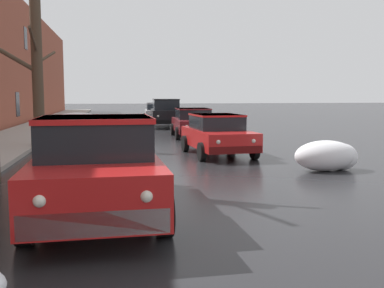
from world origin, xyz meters
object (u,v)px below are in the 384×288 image
sedan_red_parked_kerbside_close (217,134)px  bare_tree_mid_block (36,67)px  sedan_maroon_parked_kerbside_mid (193,122)px  sedan_silver_queued_behind_truck (156,112)px  suv_black_parked_far_down_block (166,112)px  pickup_truck_red_approaching_near_lane (97,165)px

sedan_red_parked_kerbside_close → bare_tree_mid_block: bearing=154.0°
sedan_maroon_parked_kerbside_mid → sedan_silver_queued_behind_truck: size_ratio=0.96×
sedan_maroon_parked_kerbside_mid → suv_black_parked_far_down_block: suv_black_parked_far_down_block is taller
suv_black_parked_far_down_block → sedan_silver_queued_behind_truck: bearing=90.0°
bare_tree_mid_block → sedan_maroon_parked_kerbside_mid: (6.79, 3.47, -2.39)m
suv_black_parked_far_down_block → sedan_silver_queued_behind_truck: (-0.00, 6.46, -0.23)m
sedan_red_parked_kerbside_close → sedan_maroon_parked_kerbside_mid: (0.30, 6.63, 0.00)m
suv_black_parked_far_down_block → sedan_maroon_parked_kerbside_mid: bearing=-84.8°
sedan_maroon_parked_kerbside_mid → suv_black_parked_far_down_block: size_ratio=0.93×
sedan_red_parked_kerbside_close → sedan_maroon_parked_kerbside_mid: size_ratio=0.98×
sedan_red_parked_kerbside_close → suv_black_parked_far_down_block: (-0.31, 13.39, 0.24)m
bare_tree_mid_block → sedan_maroon_parked_kerbside_mid: bearing=27.1°
bare_tree_mid_block → suv_black_parked_far_down_block: (6.17, 10.23, -2.16)m
bare_tree_mid_block → pickup_truck_red_approaching_near_lane: (2.67, -10.34, -2.26)m
bare_tree_mid_block → suv_black_parked_far_down_block: bearing=58.9°
bare_tree_mid_block → suv_black_parked_far_down_block: 12.14m
sedan_red_parked_kerbside_close → sedan_silver_queued_behind_truck: 19.86m
pickup_truck_red_approaching_near_lane → sedan_red_parked_kerbside_close: size_ratio=1.32×
sedan_silver_queued_behind_truck → sedan_maroon_parked_kerbside_mid: bearing=-87.3°
sedan_maroon_parked_kerbside_mid → sedan_red_parked_kerbside_close: bearing=-92.6°
pickup_truck_red_approaching_near_lane → bare_tree_mid_block: bearing=104.5°
pickup_truck_red_approaching_near_lane → sedan_silver_queued_behind_truck: bearing=82.6°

